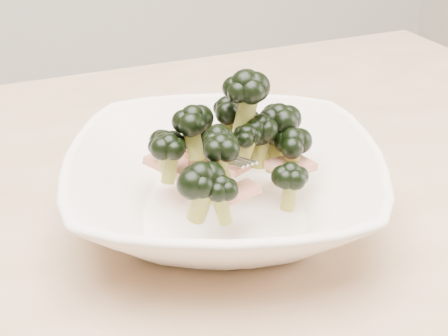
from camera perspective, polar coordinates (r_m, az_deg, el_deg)
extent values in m
cube|color=tan|center=(0.57, -8.39, -6.90)|extent=(1.20, 0.80, 0.04)
cylinder|color=tan|center=(1.25, 13.35, -6.38)|extent=(0.06, 0.06, 0.71)
imported|color=white|center=(0.54, 0.00, -1.56)|extent=(0.35, 0.35, 0.07)
cylinder|color=olive|center=(0.54, -2.83, 2.53)|extent=(0.02, 0.02, 0.04)
ellipsoid|color=black|center=(0.53, -2.89, 4.68)|extent=(0.04, 0.04, 0.03)
cylinder|color=olive|center=(0.54, 1.85, 4.37)|extent=(0.03, 0.02, 0.06)
ellipsoid|color=black|center=(0.53, 1.91, 7.70)|extent=(0.04, 0.04, 0.03)
cylinder|color=olive|center=(0.58, 4.93, 2.18)|extent=(0.02, 0.02, 0.05)
ellipsoid|color=black|center=(0.56, 5.05, 4.80)|extent=(0.04, 0.04, 0.03)
cylinder|color=olive|center=(0.52, 6.01, -2.31)|extent=(0.02, 0.01, 0.03)
ellipsoid|color=black|center=(0.51, 6.12, -0.43)|extent=(0.03, 0.03, 0.02)
cylinder|color=olive|center=(0.54, 2.11, 1.72)|extent=(0.02, 0.01, 0.02)
ellipsoid|color=black|center=(0.53, 2.14, 3.18)|extent=(0.03, 0.03, 0.02)
cylinder|color=olive|center=(0.51, -0.61, 1.08)|extent=(0.02, 0.02, 0.03)
ellipsoid|color=black|center=(0.50, -0.62, 2.98)|extent=(0.03, 0.03, 0.02)
cylinder|color=olive|center=(0.48, -0.25, -3.55)|extent=(0.02, 0.02, 0.03)
ellipsoid|color=black|center=(0.47, -0.25, -1.58)|extent=(0.03, 0.03, 0.02)
cylinder|color=olive|center=(0.59, 4.33, 1.67)|extent=(0.02, 0.02, 0.04)
ellipsoid|color=black|center=(0.57, 4.42, 4.06)|extent=(0.04, 0.04, 0.03)
cylinder|color=olive|center=(0.55, 3.36, 1.82)|extent=(0.02, 0.02, 0.04)
ellipsoid|color=black|center=(0.54, 3.43, 3.98)|extent=(0.03, 0.03, 0.03)
cylinder|color=olive|center=(0.56, 3.20, 1.85)|extent=(0.02, 0.02, 0.03)
ellipsoid|color=black|center=(0.55, 3.26, 3.76)|extent=(0.04, 0.04, 0.03)
cylinder|color=olive|center=(0.49, -2.11, -3.11)|extent=(0.02, 0.02, 0.04)
ellipsoid|color=black|center=(0.47, -2.16, -0.75)|extent=(0.04, 0.04, 0.03)
cylinder|color=olive|center=(0.50, -0.28, 0.13)|extent=(0.02, 0.02, 0.03)
ellipsoid|color=black|center=(0.49, -0.28, 2.15)|extent=(0.03, 0.03, 0.02)
cylinder|color=olive|center=(0.57, 0.25, 3.41)|extent=(0.02, 0.02, 0.04)
ellipsoid|color=black|center=(0.56, 0.26, 5.61)|extent=(0.03, 0.03, 0.03)
cylinder|color=olive|center=(0.60, 1.74, 2.44)|extent=(0.02, 0.02, 0.05)
ellipsoid|color=black|center=(0.58, 1.77, 4.71)|extent=(0.03, 0.03, 0.03)
cylinder|color=olive|center=(0.53, -4.94, 0.23)|extent=(0.02, 0.02, 0.03)
ellipsoid|color=black|center=(0.52, -5.03, 2.17)|extent=(0.03, 0.03, 0.02)
cylinder|color=olive|center=(0.56, -2.53, 1.78)|extent=(0.02, 0.02, 0.03)
ellipsoid|color=black|center=(0.55, -2.56, 3.35)|extent=(0.03, 0.03, 0.02)
cylinder|color=olive|center=(0.55, -5.37, 0.61)|extent=(0.02, 0.02, 0.03)
ellipsoid|color=black|center=(0.54, -5.46, 2.46)|extent=(0.03, 0.03, 0.03)
cylinder|color=olive|center=(0.56, 6.18, 0.25)|extent=(0.02, 0.02, 0.04)
ellipsoid|color=black|center=(0.55, 6.31, 2.56)|extent=(0.04, 0.04, 0.03)
cube|color=maroon|center=(0.57, -0.65, 0.90)|extent=(0.06, 0.05, 0.01)
cube|color=maroon|center=(0.57, 1.62, 0.55)|extent=(0.06, 0.05, 0.01)
cube|color=maroon|center=(0.59, -3.06, 1.95)|extent=(0.04, 0.06, 0.03)
cube|color=maroon|center=(0.55, 6.12, 0.23)|extent=(0.04, 0.04, 0.01)
cube|color=maroon|center=(0.57, -4.59, 0.27)|extent=(0.06, 0.06, 0.02)
cube|color=maroon|center=(0.51, 0.91, -2.34)|extent=(0.04, 0.03, 0.02)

